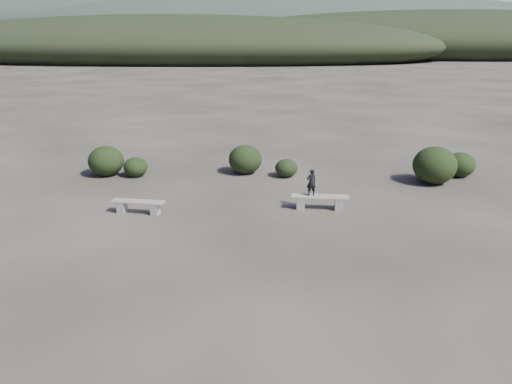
{
  "coord_description": "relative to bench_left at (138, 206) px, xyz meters",
  "views": [
    {
      "loc": [
        0.44,
        -10.71,
        5.73
      ],
      "look_at": [
        -0.53,
        3.5,
        1.1
      ],
      "focal_mm": 35.0,
      "sensor_mm": 36.0,
      "label": 1
    }
  ],
  "objects": [
    {
      "name": "shrub_c",
      "position": [
        4.78,
        4.63,
        0.11
      ],
      "size": [
        0.92,
        0.92,
        0.74
      ],
      "primitive_type": "ellipsoid",
      "color": "black",
      "rests_on": "ground"
    },
    {
      "name": "bench_right",
      "position": [
        5.95,
        0.82,
        0.02
      ],
      "size": [
        1.91,
        0.45,
        0.48
      ],
      "rotation": [
        0.0,
        0.0,
        -0.03
      ],
      "color": "gray",
      "rests_on": "ground"
    },
    {
      "name": "shrub_a",
      "position": [
        -1.38,
        4.27,
        0.13
      ],
      "size": [
        0.97,
        0.97,
        0.8
      ],
      "primitive_type": "ellipsoid",
      "color": "black",
      "rests_on": "ground"
    },
    {
      "name": "seated_person",
      "position": [
        5.64,
        0.83,
        0.66
      ],
      "size": [
        0.38,
        0.31,
        0.9
      ],
      "primitive_type": "imported",
      "rotation": [
        0.0,
        0.0,
        3.45
      ],
      "color": "black",
      "rests_on": "bench_right"
    },
    {
      "name": "bench_left",
      "position": [
        0.0,
        0.0,
        0.0
      ],
      "size": [
        1.77,
        0.55,
        0.44
      ],
      "rotation": [
        0.0,
        0.0,
        -0.11
      ],
      "color": "gray",
      "rests_on": "ground"
    },
    {
      "name": "shrub_f",
      "position": [
        -2.63,
        4.35,
        0.35
      ],
      "size": [
        1.45,
        1.45,
        1.22
      ],
      "primitive_type": "ellipsoid",
      "color": "black",
      "rests_on": "ground"
    },
    {
      "name": "shrub_b",
      "position": [
        3.07,
        5.05,
        0.34
      ],
      "size": [
        1.4,
        1.4,
        1.2
      ],
      "primitive_type": "ellipsoid",
      "color": "black",
      "rests_on": "ground"
    },
    {
      "name": "ground",
      "position": [
        4.45,
        -4.35,
        -0.26
      ],
      "size": [
        1200.0,
        1200.0,
        0.0
      ],
      "primitive_type": "plane",
      "color": "#28241F",
      "rests_on": "ground"
    },
    {
      "name": "shrub_e",
      "position": [
        11.87,
        5.17,
        0.24
      ],
      "size": [
        1.21,
        1.21,
        1.01
      ],
      "primitive_type": "ellipsoid",
      "color": "black",
      "rests_on": "ground"
    },
    {
      "name": "shrub_d",
      "position": [
        10.55,
        4.11,
        0.47
      ],
      "size": [
        1.67,
        1.67,
        1.46
      ],
      "primitive_type": "ellipsoid",
      "color": "black",
      "rests_on": "ground"
    },
    {
      "name": "mountain_ridges",
      "position": [
        -3.04,
        334.71,
        10.57
      ],
      "size": [
        500.0,
        400.0,
        56.0
      ],
      "color": "black",
      "rests_on": "ground"
    }
  ]
}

